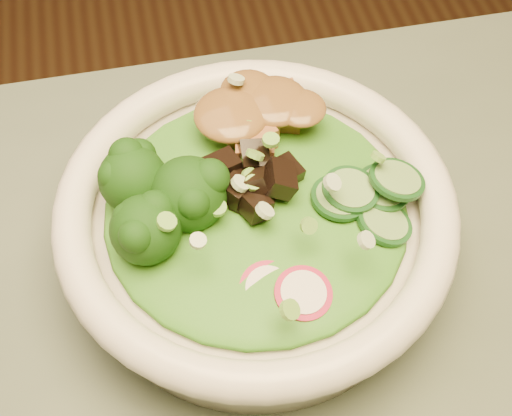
{
  "coord_description": "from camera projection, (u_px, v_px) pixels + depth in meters",
  "views": [
    {
      "loc": [
        -0.13,
        -0.07,
        1.19
      ],
      "look_at": [
        -0.07,
        0.19,
        0.81
      ],
      "focal_mm": 50.0,
      "sensor_mm": 36.0,
      "label": 1
    }
  ],
  "objects": [
    {
      "name": "radish_slices",
      "position": [
        269.0,
        292.0,
        0.42
      ],
      "size": [
        0.11,
        0.07,
        0.02
      ],
      "primitive_type": null,
      "rotation": [
        0.0,
        0.0,
        0.3
      ],
      "color": "#A10C32",
      "rests_on": "salad_bowl"
    },
    {
      "name": "lettuce_bed",
      "position": [
        256.0,
        207.0,
        0.46
      ],
      "size": [
        0.2,
        0.2,
        0.02
      ],
      "primitive_type": "ellipsoid",
      "color": "#1F6916",
      "rests_on": "salad_bowl"
    },
    {
      "name": "peanut_sauce",
      "position": [
        251.0,
        111.0,
        0.48
      ],
      "size": [
        0.07,
        0.05,
        0.02
      ],
      "primitive_type": "ellipsoid",
      "color": "brown",
      "rests_on": "tofu_cubes"
    },
    {
      "name": "broccoli_florets",
      "position": [
        159.0,
        202.0,
        0.44
      ],
      "size": [
        0.09,
        0.09,
        0.04
      ],
      "primitive_type": null,
      "rotation": [
        0.0,
        0.0,
        0.3
      ],
      "color": "black",
      "rests_on": "salad_bowl"
    },
    {
      "name": "scallion_garnish",
      "position": [
        256.0,
        186.0,
        0.44
      ],
      "size": [
        0.19,
        0.19,
        0.02
      ],
      "primitive_type": null,
      "color": "#70B23F",
      "rests_on": "salad_bowl"
    },
    {
      "name": "salad_bowl",
      "position": [
        256.0,
        225.0,
        0.48
      ],
      "size": [
        0.26,
        0.26,
        0.07
      ],
      "rotation": [
        0.0,
        0.0,
        0.3
      ],
      "color": "white",
      "rests_on": "dining_table"
    },
    {
      "name": "tofu_cubes",
      "position": [
        251.0,
        124.0,
        0.49
      ],
      "size": [
        0.1,
        0.08,
        0.04
      ],
      "primitive_type": null,
      "rotation": [
        0.0,
        0.0,
        0.3
      ],
      "color": "brown",
      "rests_on": "salad_bowl"
    },
    {
      "name": "cucumber_slices",
      "position": [
        355.0,
        192.0,
        0.45
      ],
      "size": [
        0.09,
        0.09,
        0.04
      ],
      "primitive_type": null,
      "rotation": [
        0.0,
        0.0,
        0.3
      ],
      "color": "#7BA85D",
      "rests_on": "salad_bowl"
    },
    {
      "name": "mushroom_heap",
      "position": [
        255.0,
        180.0,
        0.46
      ],
      "size": [
        0.09,
        0.09,
        0.04
      ],
      "primitive_type": null,
      "rotation": [
        0.0,
        0.0,
        0.3
      ],
      "color": "black",
      "rests_on": "salad_bowl"
    }
  ]
}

